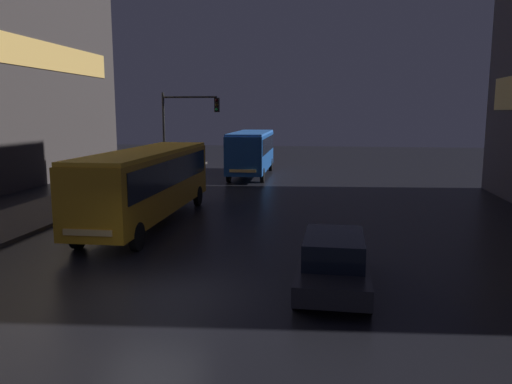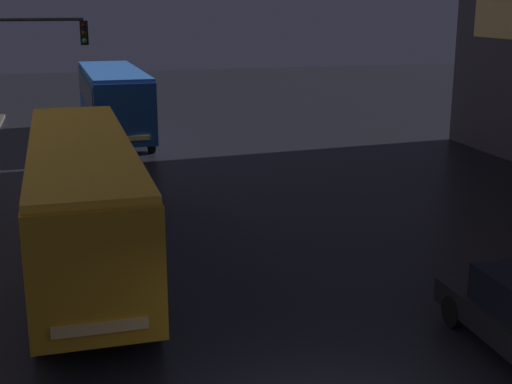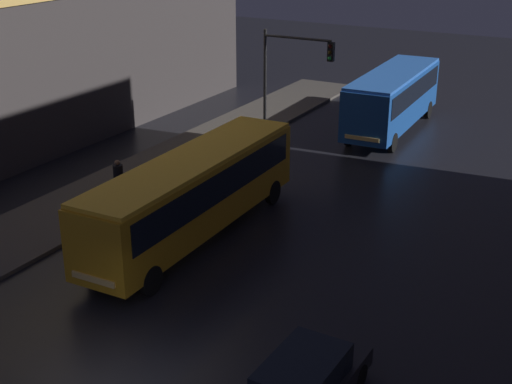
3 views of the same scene
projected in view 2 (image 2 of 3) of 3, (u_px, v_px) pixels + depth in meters
bus_near at (82, 189)px, 17.30m from camera, size 2.60×11.54×3.17m
bus_far at (114, 97)px, 33.41m from camera, size 2.93×10.04×3.32m
traffic_light_main at (25, 63)px, 26.62m from camera, size 3.77×0.35×6.02m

